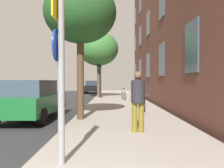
# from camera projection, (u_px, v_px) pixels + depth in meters

# --- Properties ---
(ground_plane) EXTENTS (41.80, 41.80, 0.00)m
(ground_plane) POSITION_uv_depth(u_px,v_px,m) (71.00, 103.00, 16.28)
(ground_plane) COLOR #332D28
(road_asphalt) EXTENTS (7.00, 38.00, 0.01)m
(road_asphalt) POSITION_uv_depth(u_px,v_px,m) (42.00, 103.00, 16.29)
(road_asphalt) COLOR #2D2D30
(road_asphalt) RESTS_ON ground
(sidewalk) EXTENTS (4.20, 38.00, 0.12)m
(sidewalk) POSITION_uv_depth(u_px,v_px,m) (120.00, 103.00, 16.28)
(sidewalk) COLOR #9E9389
(sidewalk) RESTS_ON ground
(building_facade) EXTENTS (0.56, 27.00, 14.28)m
(building_facade) POSITION_uv_depth(u_px,v_px,m) (158.00, 0.00, 15.67)
(building_facade) COLOR brown
(building_facade) RESTS_ON ground
(sign_post) EXTENTS (0.16, 0.60, 3.16)m
(sign_post) POSITION_uv_depth(u_px,v_px,m) (60.00, 59.00, 4.05)
(sign_post) COLOR gray
(sign_post) RESTS_ON sidewalk
(traffic_light) EXTENTS (0.43, 0.24, 3.34)m
(traffic_light) POSITION_uv_depth(u_px,v_px,m) (100.00, 72.00, 20.16)
(traffic_light) COLOR black
(traffic_light) RESTS_ON sidewalk
(tree_near) EXTENTS (2.79, 2.79, 5.31)m
(tree_near) POSITION_uv_depth(u_px,v_px,m) (81.00, 13.00, 8.83)
(tree_near) COLOR #4C3823
(tree_near) RESTS_ON sidewalk
(tree_far) EXTENTS (3.58, 3.58, 5.89)m
(tree_far) POSITION_uv_depth(u_px,v_px,m) (99.00, 49.00, 20.63)
(tree_far) COLOR brown
(tree_far) RESTS_ON sidewalk
(bicycle_0) EXTENTS (0.54, 1.70, 0.93)m
(bicycle_0) POSITION_uv_depth(u_px,v_px,m) (144.00, 106.00, 10.31)
(bicycle_0) COLOR black
(bicycle_0) RESTS_ON sidewalk
(bicycle_1) EXTENTS (0.53, 1.67, 0.96)m
(bicycle_1) POSITION_uv_depth(u_px,v_px,m) (137.00, 99.00, 14.02)
(bicycle_1) COLOR black
(bicycle_1) RESTS_ON sidewalk
(bicycle_2) EXTENTS (0.42, 1.68, 0.92)m
(bicycle_2) POSITION_uv_depth(u_px,v_px,m) (124.00, 95.00, 18.24)
(bicycle_2) COLOR black
(bicycle_2) RESTS_ON sidewalk
(pedestrian_0) EXTENTS (0.53, 0.53, 1.76)m
(pedestrian_0) POSITION_uv_depth(u_px,v_px,m) (138.00, 97.00, 6.60)
(pedestrian_0) COLOR olive
(pedestrian_0) RESTS_ON sidewalk
(car_0) EXTENTS (1.92, 4.38, 1.62)m
(car_0) POSITION_uv_depth(u_px,v_px,m) (32.00, 99.00, 9.42)
(car_0) COLOR #19662D
(car_0) RESTS_ON road_asphalt
(car_1) EXTENTS (1.82, 4.14, 1.62)m
(car_1) POSITION_uv_depth(u_px,v_px,m) (92.00, 87.00, 29.18)
(car_1) COLOR black
(car_1) RESTS_ON road_asphalt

